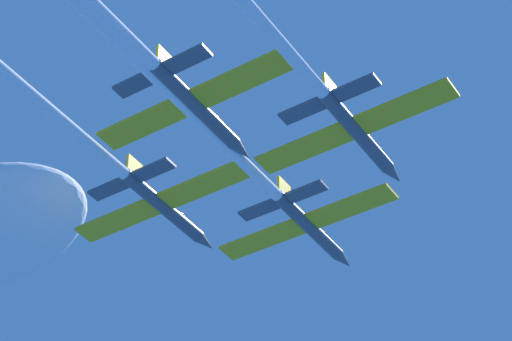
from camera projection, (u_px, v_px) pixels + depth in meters
The scene contains 3 objects.
jet_lead at pixel (227, 147), 92.17m from camera, with size 18.72×53.11×3.10m.
jet_left_wing at pixel (39, 101), 87.12m from camera, with size 18.72×60.22×3.10m.
jet_right_wing at pixel (258, 18), 79.99m from camera, with size 18.72×56.65×3.10m.
Camera 1 is at (39.74, -71.76, -59.74)m, focal length 73.48 mm.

